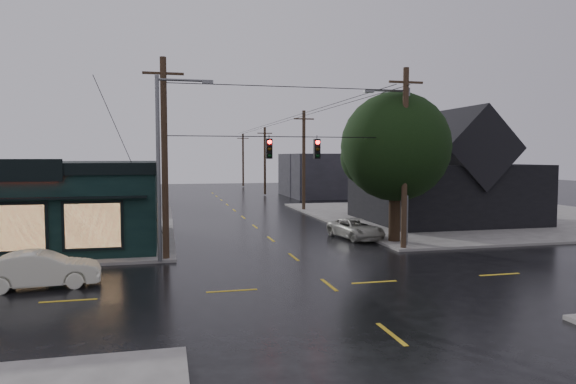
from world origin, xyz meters
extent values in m
plane|color=black|center=(0.00, 0.00, 0.00)|extent=(160.00, 160.00, 0.00)
cube|color=slate|center=(20.00, 20.00, 0.07)|extent=(28.00, 28.00, 0.15)
cube|color=black|center=(-15.00, 13.00, 2.25)|extent=(16.00, 12.00, 4.20)
cube|color=black|center=(-15.00, 13.00, 4.65)|extent=(16.30, 12.30, 0.60)
cube|color=black|center=(15.00, 17.00, 2.40)|extent=(12.00, 11.00, 4.50)
cylinder|color=black|center=(7.00, 8.77, 2.27)|extent=(0.70, 0.70, 4.23)
sphere|color=black|center=(7.00, 8.77, 5.86)|extent=(6.57, 6.57, 6.57)
cylinder|color=black|center=(0.00, 6.50, 6.30)|extent=(13.00, 0.04, 0.04)
cube|color=#322825|center=(-14.00, 40.00, 2.20)|extent=(12.00, 10.00, 4.40)
cube|color=#25252A|center=(16.00, 45.00, 2.80)|extent=(14.00, 12.00, 5.60)
imported|color=beige|center=(-11.38, 2.26, 0.74)|extent=(4.62, 1.98, 1.48)
imported|color=#A9A99C|center=(5.37, 10.97, 0.64)|extent=(2.89, 4.87, 1.27)
camera|label=1|loc=(-6.44, -19.78, 5.28)|focal=32.00mm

